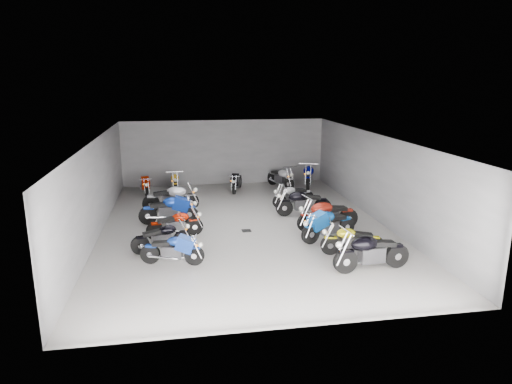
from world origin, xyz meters
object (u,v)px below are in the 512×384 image
at_px(motorcycle_left_b, 173,250).
at_px(motorcycle_back_d, 237,182).
at_px(motorcycle_left_d, 176,224).
at_px(motorcycle_back_e, 281,178).
at_px(motorcycle_left_c, 162,237).
at_px(motorcycle_left_e, 169,210).
at_px(motorcycle_right_a, 371,252).
at_px(motorcycle_right_f, 293,195).
at_px(motorcycle_back_f, 309,175).
at_px(motorcycle_right_d, 327,215).
at_px(motorcycle_back_a, 145,185).
at_px(motorcycle_right_c, 328,225).
at_px(motorcycle_right_e, 303,203).
at_px(motorcycle_left_f, 172,198).
at_px(motorcycle_right_b, 352,240).
at_px(drain_grate, 247,231).
at_px(motorcycle_back_b, 175,182).

height_order(motorcycle_left_b, motorcycle_back_d, same).
height_order(motorcycle_left_d, motorcycle_back_e, motorcycle_back_e).
distance_m(motorcycle_left_b, motorcycle_left_c, 1.16).
bearing_deg(motorcycle_left_c, motorcycle_left_b, 3.09).
relative_size(motorcycle_left_b, motorcycle_back_e, 0.91).
height_order(motorcycle_left_e, motorcycle_right_a, motorcycle_right_a).
relative_size(motorcycle_right_f, motorcycle_back_f, 0.81).
bearing_deg(motorcycle_right_d, motorcycle_back_d, 12.15).
distance_m(motorcycle_back_a, motorcycle_back_d, 4.24).
xyz_separation_m(motorcycle_left_c, motorcycle_back_f, (6.82, 7.59, 0.12)).
distance_m(motorcycle_right_f, motorcycle_back_e, 3.33).
bearing_deg(motorcycle_back_a, motorcycle_right_c, 121.29).
distance_m(motorcycle_right_e, motorcycle_right_f, 1.37).
distance_m(motorcycle_left_b, motorcycle_left_f, 5.51).
height_order(motorcycle_left_f, motorcycle_right_b, motorcycle_left_f).
xyz_separation_m(motorcycle_left_c, motorcycle_back_a, (-1.01, 7.34, 0.01)).
bearing_deg(drain_grate, motorcycle_left_d, -174.58).
relative_size(motorcycle_right_e, motorcycle_back_a, 1.16).
bearing_deg(motorcycle_right_a, drain_grate, 31.03).
bearing_deg(motorcycle_back_e, motorcycle_right_c, 67.54).
height_order(motorcycle_right_c, motorcycle_back_b, motorcycle_right_c).
relative_size(motorcycle_right_d, motorcycle_back_f, 0.99).
relative_size(motorcycle_left_c, motorcycle_right_f, 0.98).
relative_size(motorcycle_right_d, motorcycle_back_e, 1.14).
bearing_deg(motorcycle_back_e, motorcycle_back_f, 157.51).
distance_m(motorcycle_left_d, motorcycle_back_f, 9.04).
xyz_separation_m(motorcycle_back_b, motorcycle_back_f, (6.46, -0.05, 0.09)).
bearing_deg(motorcycle_back_d, motorcycle_left_f, 62.00).
xyz_separation_m(motorcycle_right_c, motorcycle_right_d, (0.28, 0.96, 0.04)).
xyz_separation_m(motorcycle_right_a, motorcycle_right_c, (-0.38, 2.56, -0.03)).
bearing_deg(motorcycle_right_e, motorcycle_back_b, 50.09).
bearing_deg(motorcycle_right_b, motorcycle_right_c, 23.28).
height_order(motorcycle_left_c, motorcycle_back_b, motorcycle_back_b).
height_order(motorcycle_left_e, motorcycle_back_e, motorcycle_left_e).
bearing_deg(drain_grate, motorcycle_right_c, -28.19).
relative_size(motorcycle_left_f, motorcycle_right_a, 0.99).
bearing_deg(motorcycle_left_c, motorcycle_back_b, 163.81).
bearing_deg(motorcycle_back_d, motorcycle_back_e, -154.88).
xyz_separation_m(motorcycle_left_e, motorcycle_right_f, (5.03, 1.52, -0.05)).
bearing_deg(motorcycle_right_d, motorcycle_back_e, -7.09).
xyz_separation_m(motorcycle_right_b, motorcycle_back_f, (1.19, 8.86, 0.11)).
bearing_deg(motorcycle_left_f, motorcycle_back_f, 114.87).
relative_size(motorcycle_right_f, motorcycle_back_a, 1.00).
xyz_separation_m(motorcycle_right_a, motorcycle_right_e, (-0.46, 5.37, -0.02)).
height_order(motorcycle_left_f, motorcycle_right_c, motorcycle_left_f).
relative_size(motorcycle_right_c, motorcycle_back_b, 1.02).
distance_m(motorcycle_left_e, motorcycle_right_e, 5.09).
xyz_separation_m(motorcycle_right_d, motorcycle_back_e, (-0.19, 6.54, -0.04)).
distance_m(motorcycle_left_e, motorcycle_back_a, 4.73).
bearing_deg(motorcycle_back_f, motorcycle_back_a, 19.51).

